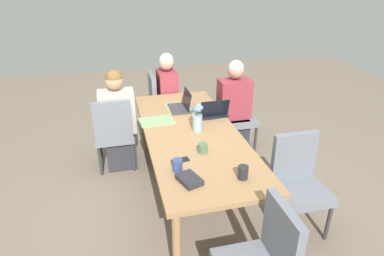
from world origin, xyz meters
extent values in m
plane|color=#756656|center=(0.00, 0.00, 0.00)|extent=(10.00, 10.00, 0.00)
cube|color=#9E754C|center=(0.00, 0.00, 0.71)|extent=(2.29, 0.91, 0.04)
cylinder|color=#9E754C|center=(-1.06, -0.38, 0.34)|extent=(0.07, 0.07, 0.69)
cylinder|color=#9E754C|center=(1.06, -0.38, 0.34)|extent=(0.07, 0.07, 0.69)
cylinder|color=#9E754C|center=(-1.06, 0.38, 0.34)|extent=(0.07, 0.07, 0.69)
cylinder|color=#9E754C|center=(1.06, 0.38, 0.34)|extent=(0.07, 0.07, 0.69)
cube|color=slate|center=(-0.84, 0.82, 0.41)|extent=(0.44, 0.44, 0.08)
cube|color=slate|center=(-1.03, 0.82, 0.68)|extent=(0.06, 0.42, 0.45)
cylinder|color=#333338|center=(-0.65, 1.01, 0.18)|extent=(0.04, 0.04, 0.37)
cylinder|color=#333338|center=(-0.65, 0.63, 0.18)|extent=(0.04, 0.04, 0.37)
cylinder|color=#333338|center=(-1.03, 1.01, 0.18)|extent=(0.04, 0.04, 0.37)
cylinder|color=#333338|center=(-1.03, 0.63, 0.18)|extent=(0.04, 0.04, 0.37)
cube|color=#2D2D33|center=(-0.84, 0.76, 0.23)|extent=(0.36, 0.34, 0.45)
cube|color=#93333D|center=(-0.84, 0.76, 0.70)|extent=(0.24, 0.40, 0.50)
sphere|color=tan|center=(-0.84, 0.76, 1.07)|extent=(0.20, 0.20, 0.20)
sphere|color=beige|center=(-0.84, 0.76, 1.10)|extent=(0.19, 0.19, 0.19)
cube|color=slate|center=(-1.46, 0.00, 0.41)|extent=(0.44, 0.44, 0.08)
cube|color=slate|center=(-1.46, -0.19, 0.68)|extent=(0.42, 0.06, 0.45)
cylinder|color=#333338|center=(-1.65, 0.19, 0.18)|extent=(0.04, 0.04, 0.37)
cylinder|color=#333338|center=(-1.27, 0.19, 0.18)|extent=(0.04, 0.04, 0.37)
cylinder|color=#333338|center=(-1.65, -0.19, 0.18)|extent=(0.04, 0.04, 0.37)
cylinder|color=#333338|center=(-1.27, -0.19, 0.18)|extent=(0.04, 0.04, 0.37)
cube|color=#2D2D33|center=(-1.40, 0.00, 0.23)|extent=(0.34, 0.36, 0.45)
cube|color=#93333D|center=(-1.40, 0.00, 0.70)|extent=(0.40, 0.24, 0.50)
sphere|color=tan|center=(-1.40, 0.00, 1.07)|extent=(0.20, 0.20, 0.20)
sphere|color=beige|center=(-1.40, 0.00, 1.10)|extent=(0.19, 0.19, 0.19)
cube|color=slate|center=(-0.78, -0.76, 0.41)|extent=(0.44, 0.44, 0.08)
cube|color=slate|center=(-0.59, -0.76, 0.68)|extent=(0.06, 0.42, 0.45)
cylinder|color=#333338|center=(-0.97, -0.95, 0.18)|extent=(0.04, 0.04, 0.37)
cylinder|color=#333338|center=(-0.97, -0.57, 0.18)|extent=(0.04, 0.04, 0.37)
cylinder|color=#333338|center=(-0.59, -0.95, 0.18)|extent=(0.04, 0.04, 0.37)
cylinder|color=#333338|center=(-0.59, -0.57, 0.18)|extent=(0.04, 0.04, 0.37)
cube|color=#2D2D33|center=(-0.78, -0.70, 0.23)|extent=(0.36, 0.34, 0.45)
cube|color=#B7B2A8|center=(-0.78, -0.70, 0.70)|extent=(0.24, 0.40, 0.50)
sphere|color=tan|center=(-0.78, -0.70, 1.07)|extent=(0.20, 0.20, 0.20)
sphere|color=brown|center=(-0.78, -0.70, 1.10)|extent=(0.19, 0.19, 0.19)
cube|color=slate|center=(1.46, 0.23, 0.68)|extent=(0.42, 0.06, 0.45)
cube|color=slate|center=(0.76, 0.81, 0.41)|extent=(0.44, 0.44, 0.08)
cube|color=slate|center=(0.57, 0.81, 0.68)|extent=(0.06, 0.42, 0.45)
cylinder|color=#333338|center=(0.95, 1.00, 0.18)|extent=(0.04, 0.04, 0.37)
cylinder|color=#333338|center=(0.95, 0.62, 0.18)|extent=(0.04, 0.04, 0.37)
cylinder|color=#333338|center=(0.57, 1.00, 0.18)|extent=(0.04, 0.04, 0.37)
cylinder|color=#333338|center=(0.57, 0.62, 0.18)|extent=(0.04, 0.04, 0.37)
cylinder|color=#8EA8B7|center=(-0.03, 0.06, 0.81)|extent=(0.10, 0.10, 0.16)
sphere|color=#6B7FD1|center=(-0.01, 0.07, 0.96)|extent=(0.05, 0.05, 0.05)
cylinder|color=#477A3D|center=(-0.01, 0.07, 0.93)|extent=(0.01, 0.01, 0.07)
sphere|color=#6B7FD1|center=(-0.02, 0.10, 0.97)|extent=(0.05, 0.05, 0.05)
cylinder|color=#477A3D|center=(-0.02, 0.10, 0.93)|extent=(0.01, 0.01, 0.08)
sphere|color=#6B7FD1|center=(-0.05, 0.08, 0.98)|extent=(0.06, 0.06, 0.06)
cylinder|color=#477A3D|center=(-0.05, 0.08, 0.93)|extent=(0.01, 0.01, 0.09)
sphere|color=#6B7FD1|center=(-0.05, 0.05, 0.94)|extent=(0.06, 0.06, 0.06)
cylinder|color=#477A3D|center=(-0.05, 0.05, 0.91)|extent=(0.01, 0.01, 0.05)
sphere|color=#6B7FD1|center=(-0.03, 0.05, 0.96)|extent=(0.06, 0.06, 0.06)
cylinder|color=#477A3D|center=(-0.03, 0.05, 0.92)|extent=(0.01, 0.01, 0.07)
cube|color=#7FAD70|center=(-0.38, 0.30, 0.73)|extent=(0.29, 0.38, 0.00)
cube|color=#7FAD70|center=(-0.66, 0.00, 0.73)|extent=(0.37, 0.28, 0.00)
cube|color=#7FAD70|center=(-0.35, -0.30, 0.73)|extent=(0.28, 0.38, 0.00)
cube|color=black|center=(-0.35, 0.32, 0.74)|extent=(0.22, 0.32, 0.02)
cube|color=black|center=(-0.27, 0.32, 0.84)|extent=(0.06, 0.31, 0.19)
cube|color=#38383D|center=(-0.61, 0.00, 0.74)|extent=(0.32, 0.22, 0.02)
cube|color=black|center=(-0.61, 0.09, 0.84)|extent=(0.31, 0.05, 0.20)
cylinder|color=#232328|center=(0.86, 0.19, 0.78)|extent=(0.08, 0.08, 0.11)
cylinder|color=#33477A|center=(0.65, -0.28, 0.78)|extent=(0.08, 0.08, 0.11)
cylinder|color=#47704C|center=(0.40, 0.00, 0.77)|extent=(0.09, 0.09, 0.08)
cube|color=#28282D|center=(0.81, -0.22, 0.75)|extent=(0.24, 0.20, 0.04)
cube|color=black|center=(0.49, -0.22, 0.73)|extent=(0.10, 0.16, 0.01)
camera|label=1|loc=(2.89, -0.71, 2.22)|focal=31.48mm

